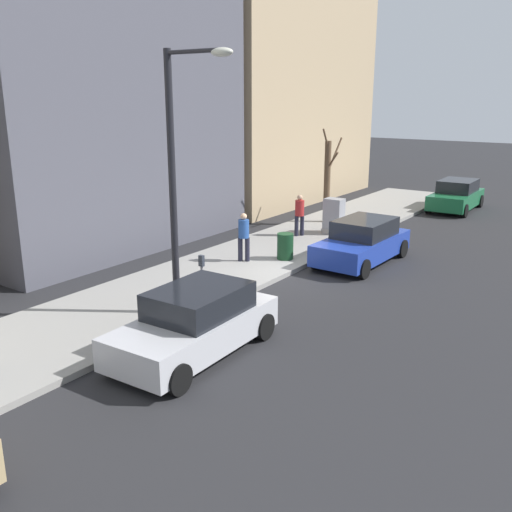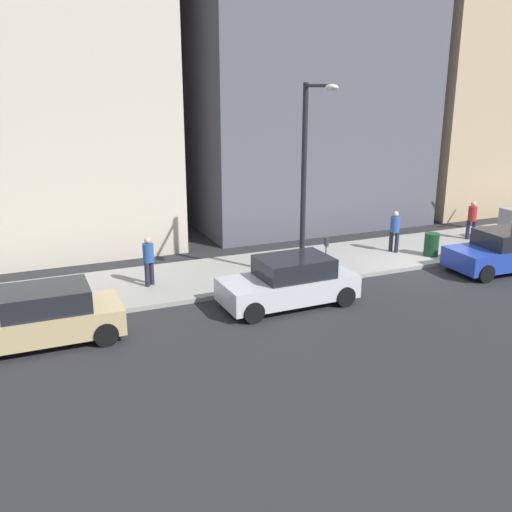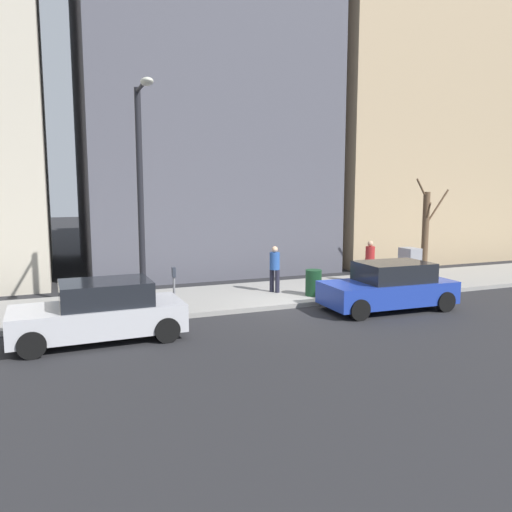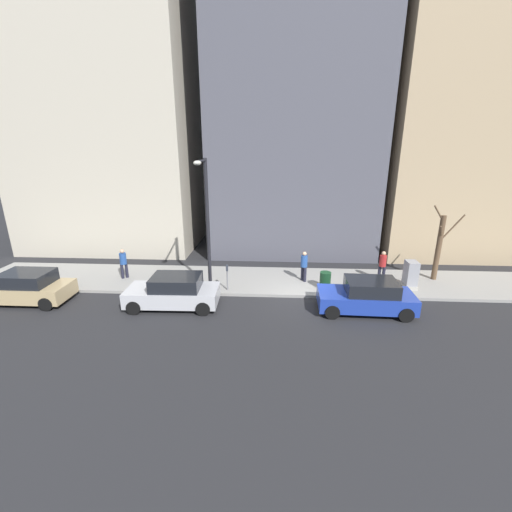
% 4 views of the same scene
% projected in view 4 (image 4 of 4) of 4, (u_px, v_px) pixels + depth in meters
% --- Properties ---
extents(ground_plane, '(120.00, 120.00, 0.00)m').
position_uv_depth(ground_plane, '(305.00, 298.00, 16.90)').
color(ground_plane, '#232326').
extents(sidewalk, '(4.00, 36.00, 0.15)m').
position_uv_depth(sidewalk, '(302.00, 281.00, 18.78)').
color(sidewalk, gray).
rests_on(sidewalk, ground).
extents(parked_car_blue, '(2.03, 4.25, 1.52)m').
position_uv_depth(parked_car_blue, '(367.00, 296.00, 15.34)').
color(parked_car_blue, '#1E389E').
rests_on(parked_car_blue, ground).
extents(parked_car_silver, '(2.01, 4.24, 1.52)m').
position_uv_depth(parked_car_silver, '(174.00, 292.00, 15.82)').
color(parked_car_silver, '#B7B7BC').
rests_on(parked_car_silver, ground).
extents(parked_car_tan, '(1.93, 4.21, 1.52)m').
position_uv_depth(parked_car_tan, '(26.00, 288.00, 16.29)').
color(parked_car_tan, tan).
rests_on(parked_car_tan, ground).
extents(parking_meter, '(0.14, 0.10, 1.35)m').
position_uv_depth(parking_meter, '(227.00, 275.00, 17.24)').
color(parking_meter, slate).
rests_on(parking_meter, sidewalk).
extents(utility_box, '(0.83, 0.61, 1.43)m').
position_uv_depth(utility_box, '(411.00, 275.00, 17.58)').
color(utility_box, '#A8A399').
rests_on(utility_box, sidewalk).
extents(streetlamp, '(1.97, 0.32, 6.50)m').
position_uv_depth(streetlamp, '(206.00, 216.00, 16.20)').
color(streetlamp, black).
rests_on(streetlamp, sidewalk).
extents(bare_tree, '(0.83, 1.62, 4.11)m').
position_uv_depth(bare_tree, '(439.00, 246.00, 18.34)').
color(bare_tree, brown).
rests_on(bare_tree, sidewalk).
extents(trash_bin, '(0.56, 0.56, 0.90)m').
position_uv_depth(trash_bin, '(325.00, 280.00, 17.51)').
color(trash_bin, '#14381E').
rests_on(trash_bin, sidewalk).
extents(pedestrian_near_meter, '(0.36, 0.36, 1.66)m').
position_uv_depth(pedestrian_near_meter, '(382.00, 264.00, 18.46)').
color(pedestrian_near_meter, '#1E1E2D').
rests_on(pedestrian_near_meter, sidewalk).
extents(pedestrian_midblock, '(0.36, 0.36, 1.66)m').
position_uv_depth(pedestrian_midblock, '(304.00, 265.00, 18.39)').
color(pedestrian_midblock, '#1E1E2D').
rests_on(pedestrian_midblock, sidewalk).
extents(pedestrian_far_corner, '(0.36, 0.36, 1.66)m').
position_uv_depth(pedestrian_far_corner, '(123.00, 262.00, 18.81)').
color(pedestrian_far_corner, '#1E1E2D').
rests_on(pedestrian_far_corner, sidewalk).
extents(office_tower_left, '(12.79, 12.79, 21.44)m').
position_uv_depth(office_tower_left, '(469.00, 93.00, 24.26)').
color(office_tower_left, tan).
rests_on(office_tower_left, ground).
extents(office_block_center, '(10.99, 10.99, 28.72)m').
position_uv_depth(office_block_center, '(295.00, 34.00, 22.96)').
color(office_block_center, '#4C4C56').
rests_on(office_block_center, ground).
extents(office_tower_right, '(11.78, 11.78, 20.66)m').
position_uv_depth(office_tower_right, '(118.00, 101.00, 25.28)').
color(office_tower_right, '#BCB29E').
rests_on(office_tower_right, ground).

